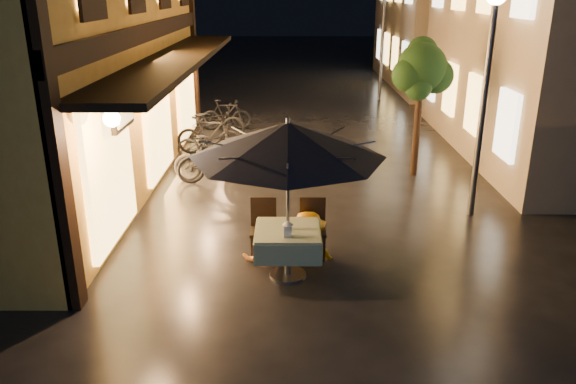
{
  "coord_description": "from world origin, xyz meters",
  "views": [
    {
      "loc": [
        -0.52,
        -8.14,
        4.15
      ],
      "look_at": [
        -0.55,
        0.11,
        1.15
      ],
      "focal_mm": 35.0,
      "sensor_mm": 36.0,
      "label": 1
    }
  ],
  "objects_px": {
    "patio_umbrella": "(288,140)",
    "table_lantern": "(288,228)",
    "person_yellow": "(308,214)",
    "bicycle_0": "(214,161)",
    "cafe_table": "(288,241)",
    "streetlamp_near": "(489,62)",
    "person_orange": "(262,221)"
  },
  "relations": [
    {
      "from": "person_orange",
      "to": "bicycle_0",
      "type": "distance_m",
      "value": 4.11
    },
    {
      "from": "person_yellow",
      "to": "bicycle_0",
      "type": "xyz_separation_m",
      "value": [
        -2.0,
        3.86,
        -0.3
      ]
    },
    {
      "from": "patio_umbrella",
      "to": "streetlamp_near",
      "type": "bearing_deg",
      "value": 35.09
    },
    {
      "from": "table_lantern",
      "to": "streetlamp_near",
      "type": "bearing_deg",
      "value": 37.77
    },
    {
      "from": "streetlamp_near",
      "to": "table_lantern",
      "type": "height_order",
      "value": "streetlamp_near"
    },
    {
      "from": "person_orange",
      "to": "cafe_table",
      "type": "bearing_deg",
      "value": 123.29
    },
    {
      "from": "table_lantern",
      "to": "bicycle_0",
      "type": "height_order",
      "value": "table_lantern"
    },
    {
      "from": "streetlamp_near",
      "to": "person_yellow",
      "type": "relative_size",
      "value": 2.67
    },
    {
      "from": "table_lantern",
      "to": "person_yellow",
      "type": "height_order",
      "value": "person_yellow"
    },
    {
      "from": "person_yellow",
      "to": "streetlamp_near",
      "type": "bearing_deg",
      "value": -161.6
    },
    {
      "from": "patio_umbrella",
      "to": "table_lantern",
      "type": "relative_size",
      "value": 11.27
    },
    {
      "from": "bicycle_0",
      "to": "streetlamp_near",
      "type": "bearing_deg",
      "value": -103.35
    },
    {
      "from": "streetlamp_near",
      "to": "patio_umbrella",
      "type": "relative_size",
      "value": 1.5
    },
    {
      "from": "streetlamp_near",
      "to": "cafe_table",
      "type": "height_order",
      "value": "streetlamp_near"
    },
    {
      "from": "patio_umbrella",
      "to": "table_lantern",
      "type": "bearing_deg",
      "value": -90.0
    },
    {
      "from": "streetlamp_near",
      "to": "bicycle_0",
      "type": "relative_size",
      "value": 2.26
    },
    {
      "from": "patio_umbrella",
      "to": "table_lantern",
      "type": "distance_m",
      "value": 1.26
    },
    {
      "from": "person_orange",
      "to": "bicycle_0",
      "type": "relative_size",
      "value": 0.74
    },
    {
      "from": "table_lantern",
      "to": "person_yellow",
      "type": "xyz_separation_m",
      "value": [
        0.32,
        0.83,
        -0.13
      ]
    },
    {
      "from": "patio_umbrella",
      "to": "person_yellow",
      "type": "relative_size",
      "value": 1.78
    },
    {
      "from": "cafe_table",
      "to": "table_lantern",
      "type": "xyz_separation_m",
      "value": [
        -0.0,
        -0.26,
        0.33
      ]
    },
    {
      "from": "person_orange",
      "to": "person_yellow",
      "type": "height_order",
      "value": "person_yellow"
    },
    {
      "from": "cafe_table",
      "to": "table_lantern",
      "type": "height_order",
      "value": "table_lantern"
    },
    {
      "from": "patio_umbrella",
      "to": "bicycle_0",
      "type": "distance_m",
      "value": 5.02
    },
    {
      "from": "person_yellow",
      "to": "bicycle_0",
      "type": "distance_m",
      "value": 4.36
    },
    {
      "from": "streetlamp_near",
      "to": "person_orange",
      "type": "height_order",
      "value": "streetlamp_near"
    },
    {
      "from": "person_yellow",
      "to": "person_orange",
      "type": "bearing_deg",
      "value": -8.69
    },
    {
      "from": "patio_umbrella",
      "to": "bicycle_0",
      "type": "height_order",
      "value": "patio_umbrella"
    },
    {
      "from": "person_orange",
      "to": "person_yellow",
      "type": "relative_size",
      "value": 0.88
    },
    {
      "from": "person_orange",
      "to": "bicycle_0",
      "type": "xyz_separation_m",
      "value": [
        -1.27,
        3.91,
        -0.2
      ]
    },
    {
      "from": "cafe_table",
      "to": "patio_umbrella",
      "type": "height_order",
      "value": "patio_umbrella"
    },
    {
      "from": "patio_umbrella",
      "to": "person_orange",
      "type": "distance_m",
      "value": 1.6
    }
  ]
}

